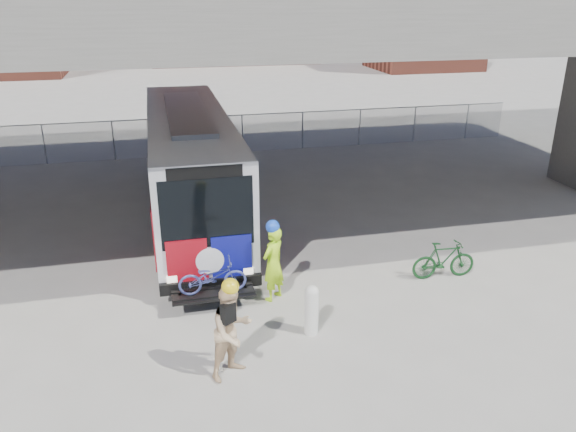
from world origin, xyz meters
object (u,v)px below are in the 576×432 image
object	(u,v)px
bus	(190,156)
bike_parked	(444,260)
cyclist_hivis	(273,262)
bollard	(312,308)
cyclist_tan	(232,330)

from	to	relation	value
bus	bike_parked	xyz separation A→B (m)	(6.26, -6.33, -1.58)
bus	cyclist_hivis	size ratio (longest dim) A/B	6.00
bus	bollard	world-z (taller)	bus
bollard	cyclist_tan	world-z (taller)	cyclist_tan
bollard	bike_parked	distance (m)	4.56
bollard	bike_parked	bearing A→B (deg)	22.82
bus	cyclist_hivis	bearing A→B (deg)	-76.45
bus	cyclist_tan	size ratio (longest dim) A/B	5.93
bus	cyclist_tan	bearing A→B (deg)	-89.26
bollard	cyclist_tan	bearing A→B (deg)	-151.53
bollard	cyclist_hivis	bearing A→B (deg)	106.60
bus	bike_parked	world-z (taller)	bus
cyclist_hivis	cyclist_tan	world-z (taller)	cyclist_tan
cyclist_tan	cyclist_hivis	bearing A→B (deg)	30.62
bus	bollard	bearing A→B (deg)	-75.79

